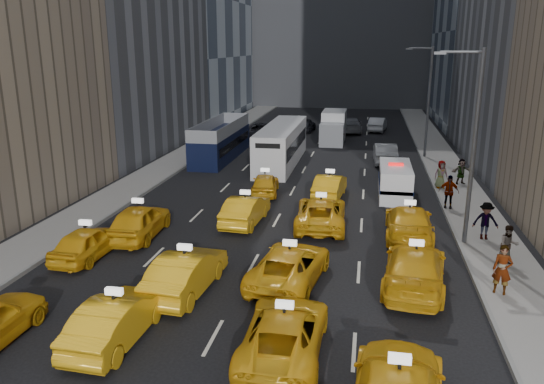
{
  "coord_description": "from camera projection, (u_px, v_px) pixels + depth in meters",
  "views": [
    {
      "loc": [
        4.59,
        -12.6,
        9.13
      ],
      "look_at": [
        0.02,
        12.45,
        2.0
      ],
      "focal_mm": 35.0,
      "sensor_mm": 36.0,
      "label": 1
    }
  ],
  "objects": [
    {
      "name": "ground",
      "position": [
        193.0,
        374.0,
        15.19
      ],
      "size": [
        160.0,
        160.0,
        0.0
      ],
      "primitive_type": "plane",
      "color": "black",
      "rests_on": "ground"
    },
    {
      "name": "sidewalk_west",
      "position": [
        167.0,
        166.0,
        40.67
      ],
      "size": [
        3.0,
        90.0,
        0.15
      ],
      "primitive_type": "cube",
      "color": "gray",
      "rests_on": "ground"
    },
    {
      "name": "sidewalk_east",
      "position": [
        451.0,
        178.0,
        37.04
      ],
      "size": [
        3.0,
        90.0,
        0.15
      ],
      "primitive_type": "cube",
      "color": "gray",
      "rests_on": "ground"
    },
    {
      "name": "curb_west",
      "position": [
        185.0,
        167.0,
        40.41
      ],
      "size": [
        0.15,
        90.0,
        0.18
      ],
      "primitive_type": "cube",
      "color": "slate",
      "rests_on": "ground"
    },
    {
      "name": "curb_east",
      "position": [
        430.0,
        177.0,
        37.29
      ],
      "size": [
        0.15,
        90.0,
        0.18
      ],
      "primitive_type": "cube",
      "color": "slate",
      "rests_on": "ground"
    },
    {
      "name": "streetlight_near",
      "position": [
        472.0,
        142.0,
        23.65
      ],
      "size": [
        2.15,
        0.22,
        9.0
      ],
      "color": "#595B60",
      "rests_on": "ground"
    },
    {
      "name": "streetlight_far",
      "position": [
        427.0,
        98.0,
        42.59
      ],
      "size": [
        2.15,
        0.22,
        9.0
      ],
      "color": "#595B60",
      "rests_on": "ground"
    },
    {
      "name": "taxi_5",
      "position": [
        117.0,
        319.0,
        16.73
      ],
      "size": [
        1.78,
        4.59,
        1.49
      ],
      "primitive_type": "imported",
      "rotation": [
        0.0,
        0.0,
        3.1
      ],
      "color": "gold",
      "rests_on": "ground"
    },
    {
      "name": "taxi_6",
      "position": [
        284.0,
        332.0,
        16.04
      ],
      "size": [
        2.36,
        5.11,
        1.42
      ],
      "primitive_type": "imported",
      "rotation": [
        0.0,
        0.0,
        3.14
      ],
      "color": "gold",
      "rests_on": "ground"
    },
    {
      "name": "taxi_8",
      "position": [
        87.0,
        243.0,
        23.28
      ],
      "size": [
        1.87,
        4.24,
        1.42
      ],
      "primitive_type": "imported",
      "rotation": [
        0.0,
        0.0,
        3.1
      ],
      "color": "gold",
      "rests_on": "ground"
    },
    {
      "name": "taxi_9",
      "position": [
        186.0,
        272.0,
        20.05
      ],
      "size": [
        2.05,
        4.95,
        1.59
      ],
      "primitive_type": "imported",
      "rotation": [
        0.0,
        0.0,
        3.06
      ],
      "color": "gold",
      "rests_on": "ground"
    },
    {
      "name": "taxi_10",
      "position": [
        290.0,
        265.0,
        20.85
      ],
      "size": [
        3.1,
        5.49,
        1.45
      ],
      "primitive_type": "imported",
      "rotation": [
        0.0,
        0.0,
        3.0
      ],
      "color": "gold",
      "rests_on": "ground"
    },
    {
      "name": "taxi_11",
      "position": [
        415.0,
        268.0,
        20.41
      ],
      "size": [
        2.87,
        5.8,
        1.62
      ],
      "primitive_type": "imported",
      "rotation": [
        0.0,
        0.0,
        3.03
      ],
      "color": "gold",
      "rests_on": "ground"
    },
    {
      "name": "taxi_12",
      "position": [
        139.0,
        221.0,
        25.77
      ],
      "size": [
        2.15,
        4.88,
        1.64
      ],
      "primitive_type": "imported",
      "rotation": [
        0.0,
        0.0,
        3.19
      ],
      "color": "gold",
      "rests_on": "ground"
    },
    {
      "name": "taxi_13",
      "position": [
        245.0,
        210.0,
        27.76
      ],
      "size": [
        1.87,
        4.61,
        1.49
      ],
      "primitive_type": "imported",
      "rotation": [
        0.0,
        0.0,
        3.08
      ],
      "color": "gold",
      "rests_on": "ground"
    },
    {
      "name": "taxi_14",
      "position": [
        321.0,
        213.0,
        27.31
      ],
      "size": [
        2.74,
        5.46,
        1.48
      ],
      "primitive_type": "imported",
      "rotation": [
        0.0,
        0.0,
        3.19
      ],
      "color": "gold",
      "rests_on": "ground"
    },
    {
      "name": "taxi_15",
      "position": [
        409.0,
        222.0,
        25.69
      ],
      "size": [
        2.32,
        5.46,
        1.57
      ],
      "primitive_type": "imported",
      "rotation": [
        0.0,
        0.0,
        3.12
      ],
      "color": "gold",
      "rests_on": "ground"
    },
    {
      "name": "taxi_16",
      "position": [
        265.0,
        184.0,
        33.18
      ],
      "size": [
        2.05,
        4.13,
        1.35
      ],
      "primitive_type": "imported",
      "rotation": [
        0.0,
        0.0,
        3.26
      ],
      "color": "gold",
      "rests_on": "ground"
    },
    {
      "name": "taxi_17",
      "position": [
        330.0,
        186.0,
        32.43
      ],
      "size": [
        1.93,
        4.56,
        1.46
      ],
      "primitive_type": "imported",
      "rotation": [
        0.0,
        0.0,
        3.05
      ],
      "color": "gold",
      "rests_on": "ground"
    },
    {
      "name": "nypd_van",
      "position": [
        395.0,
        181.0,
        32.67
      ],
      "size": [
        2.51,
        5.11,
        2.11
      ],
      "rotation": [
        0.0,
        0.0,
        -0.12
      ],
      "color": "silver",
      "rests_on": "ground"
    },
    {
      "name": "double_decker",
      "position": [
        221.0,
        140.0,
        43.58
      ],
      "size": [
        3.38,
        10.67,
        3.05
      ],
      "rotation": [
        0.0,
        0.0,
        0.1
      ],
      "color": "black",
      "rests_on": "ground"
    },
    {
      "name": "city_bus",
      "position": [
        282.0,
        145.0,
        41.52
      ],
      "size": [
        3.27,
        11.91,
        3.04
      ],
      "rotation": [
        0.0,
        0.0,
        0.07
      ],
      "color": "silver",
      "rests_on": "ground"
    },
    {
      "name": "box_truck",
      "position": [
        333.0,
        127.0,
        50.84
      ],
      "size": [
        2.8,
        6.55,
        2.91
      ],
      "rotation": [
        0.0,
        0.0,
        -0.1
      ],
      "color": "silver",
      "rests_on": "ground"
    },
    {
      "name": "misc_car_0",
      "position": [
        385.0,
        153.0,
        41.95
      ],
      "size": [
        1.89,
        4.9,
        1.59
      ],
      "primitive_type": "imported",
      "rotation": [
        0.0,
        0.0,
        3.18
      ],
      "color": "#96999D",
      "rests_on": "ground"
    },
    {
      "name": "misc_car_1",
      "position": [
        263.0,
        131.0,
        52.46
      ],
      "size": [
        3.35,
        6.22,
        1.66
      ],
      "primitive_type": "imported",
      "rotation": [
        0.0,
        0.0,
        3.04
      ],
      "color": "black",
      "rests_on": "ground"
    },
    {
      "name": "misc_car_2",
      "position": [
        350.0,
        125.0,
        56.62
      ],
      "size": [
        2.77,
        5.63,
        1.58
      ],
      "primitive_type": "imported",
      "rotation": [
        0.0,
        0.0,
        3.25
      ],
      "color": "gray",
      "rests_on": "ground"
    },
    {
      "name": "misc_car_3",
      "position": [
        305.0,
        125.0,
        56.86
      ],
      "size": [
        2.12,
        4.52,
        1.49
      ],
      "primitive_type": "imported",
      "rotation": [
        0.0,
        0.0,
        3.06
      ],
      "color": "black",
      "rests_on": "ground"
    },
    {
      "name": "misc_car_4",
      "position": [
        378.0,
        124.0,
        57.25
      ],
      "size": [
        2.16,
        4.74,
        1.51
      ],
      "primitive_type": "imported",
      "rotation": [
        0.0,
        0.0,
        3.02
      ],
      "color": "#A7AAAE",
      "rests_on": "ground"
    },
    {
      "name": "pedestrian_0",
      "position": [
        502.0,
        270.0,
        19.54
      ],
      "size": [
        0.8,
        0.65,
        1.89
      ],
      "primitive_type": "imported",
      "rotation": [
        0.0,
        0.0,
        -0.33
      ],
      "color": "gray",
      "rests_on": "sidewalk_east"
    },
    {
      "name": "pedestrian_1",
      "position": [
        508.0,
        245.0,
        22.15
      ],
      "size": [
        0.88,
        0.55,
        1.72
      ],
      "primitive_type": "imported",
      "rotation": [
        0.0,
        0.0,
        0.11
      ],
      "color": "gray",
      "rests_on": "sidewalk_east"
    },
    {
      "name": "pedestrian_2",
      "position": [
        486.0,
        221.0,
        25.06
      ],
      "size": [
        1.18,
        0.5,
        1.81
      ],
      "primitive_type": "imported",
      "rotation": [
        0.0,
        0.0,
        -0.02
      ],
      "color": "gray",
      "rests_on": "sidewalk_east"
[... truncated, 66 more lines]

